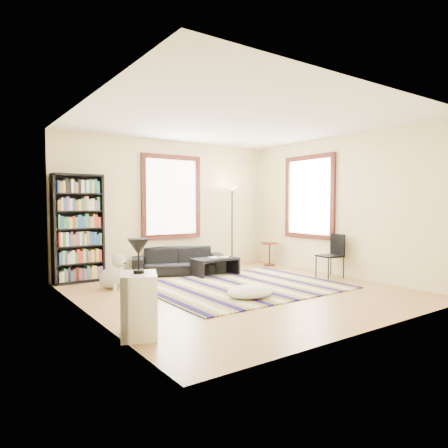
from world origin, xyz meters
TOP-DOWN VIEW (x-y plane):
  - floor at (0.00, 0.00)m, footprint 5.00×5.00m
  - ceiling at (0.00, 0.00)m, footprint 5.00×5.00m
  - wall_back at (0.00, 2.55)m, footprint 5.00×0.10m
  - wall_front at (0.00, -2.55)m, footprint 5.00×0.10m
  - wall_left at (-2.55, 0.00)m, footprint 0.10×5.00m
  - wall_right at (2.55, 0.00)m, footprint 0.10×5.00m
  - window_back at (0.00, 2.47)m, footprint 1.20×0.06m
  - window_right at (2.47, 0.80)m, footprint 0.06×1.20m
  - rug at (0.25, 0.27)m, footprint 3.25×2.60m
  - sofa at (-0.07, 2.05)m, footprint 2.01×1.42m
  - bookshelf at (-2.01, 2.32)m, footprint 0.90×0.30m
  - coffee_table at (0.42, 1.41)m, footprint 0.98×0.66m
  - book_a at (0.32, 1.41)m, footprint 0.16×0.21m
  - book_b at (0.57, 1.46)m, footprint 0.30×0.31m
  - floor_cushion at (-0.17, -0.46)m, footprint 0.86×0.69m
  - floor_lamp at (1.38, 2.15)m, footprint 0.38×0.38m
  - side_table at (2.20, 1.78)m, footprint 0.53×0.53m
  - folding_chair at (2.15, -0.05)m, footprint 0.47×0.46m
  - white_cabinet at (-2.30, -1.15)m, footprint 0.55×0.61m
  - table_lamp at (-2.30, -1.15)m, footprint 0.29×0.29m
  - dog at (-1.71, 1.44)m, footprint 0.60×0.71m

SIDE VIEW (x-z plane):
  - floor at x=0.00m, z-range -0.10..0.00m
  - rug at x=0.25m, z-range 0.00..0.02m
  - floor_cushion at x=-0.17m, z-range 0.00..0.20m
  - coffee_table at x=0.42m, z-range 0.00..0.36m
  - side_table at x=2.20m, z-range 0.00..0.54m
  - sofa at x=-0.07m, z-range 0.00..0.55m
  - dog at x=-1.71m, z-range 0.00..0.60m
  - white_cabinet at x=-2.30m, z-range 0.00..0.70m
  - book_b at x=0.57m, z-range 0.36..0.38m
  - book_a at x=0.32m, z-range 0.36..0.38m
  - folding_chair at x=2.15m, z-range 0.00..0.86m
  - table_lamp at x=-2.30m, z-range 0.70..1.08m
  - floor_lamp at x=1.38m, z-range 0.00..1.86m
  - bookshelf at x=-2.01m, z-range 0.00..2.00m
  - wall_back at x=0.00m, z-range 0.00..2.80m
  - wall_front at x=0.00m, z-range 0.00..2.80m
  - wall_left at x=-2.55m, z-range 0.00..2.80m
  - wall_right at x=2.55m, z-range 0.00..2.80m
  - window_back at x=0.00m, z-range 0.80..2.40m
  - window_right at x=2.47m, z-range 0.80..2.40m
  - ceiling at x=0.00m, z-range 2.80..2.90m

